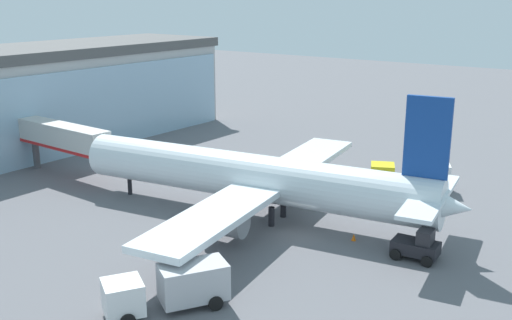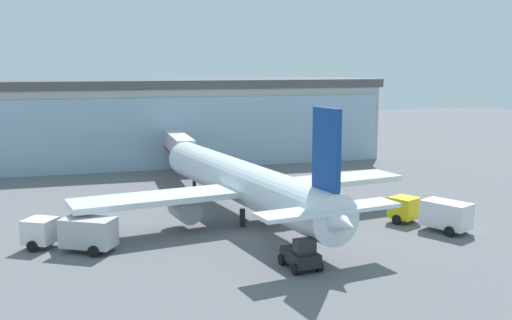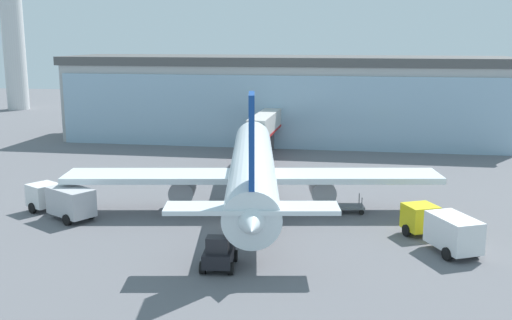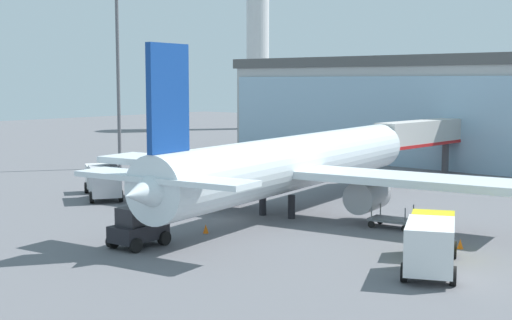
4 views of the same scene
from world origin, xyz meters
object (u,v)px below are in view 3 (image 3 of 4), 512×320
(safety_cone_wingtip, at_px, (420,221))
(airplane, at_px, (252,170))
(control_tower, at_px, (11,3))
(catering_truck, at_px, (62,200))
(fuel_truck, at_px, (442,228))
(safety_cone_nose, at_px, (238,239))
(jet_bridge, at_px, (266,124))
(pushback_tug, at_px, (219,254))
(baggage_cart, at_px, (347,207))

(safety_cone_wingtip, bearing_deg, airplane, 169.14)
(control_tower, relative_size, airplane, 0.97)
(catering_truck, bearing_deg, fuel_truck, -154.11)
(catering_truck, distance_m, safety_cone_nose, 16.21)
(jet_bridge, relative_size, safety_cone_nose, 23.96)
(control_tower, bearing_deg, pushback_tug, -53.87)
(control_tower, xyz_separation_m, pushback_tug, (58.75, -80.49, -20.55))
(safety_cone_wingtip, bearing_deg, baggage_cart, 155.85)
(fuel_truck, xyz_separation_m, pushback_tug, (-14.90, -6.04, -0.49))
(catering_truck, height_order, fuel_truck, same)
(fuel_truck, height_order, pushback_tug, fuel_truck)
(catering_truck, distance_m, fuel_truck, 30.26)
(catering_truck, bearing_deg, safety_cone_nose, -163.15)
(airplane, relative_size, safety_cone_wingtip, 63.62)
(airplane, distance_m, safety_cone_nose, 9.46)
(control_tower, relative_size, safety_cone_nose, 61.40)
(jet_bridge, distance_m, baggage_cart, 25.38)
(jet_bridge, height_order, control_tower, control_tower)
(jet_bridge, bearing_deg, safety_cone_nose, -173.82)
(catering_truck, height_order, safety_cone_wingtip, catering_truck)
(control_tower, height_order, fuel_truck, control_tower)
(catering_truck, bearing_deg, pushback_tug, -179.51)
(jet_bridge, bearing_deg, control_tower, 55.49)
(fuel_truck, distance_m, safety_cone_nose, 14.57)
(control_tower, distance_m, baggage_cart, 96.85)
(fuel_truck, relative_size, safety_cone_wingtip, 13.74)
(airplane, relative_size, fuel_truck, 4.63)
(safety_cone_nose, bearing_deg, safety_cone_wingtip, 24.53)
(jet_bridge, relative_size, control_tower, 0.39)
(jet_bridge, distance_m, fuel_truck, 35.14)
(control_tower, xyz_separation_m, safety_cone_nose, (59.16, -75.39, -21.24))
(control_tower, relative_size, fuel_truck, 4.47)
(baggage_cart, bearing_deg, control_tower, -52.08)
(safety_cone_nose, bearing_deg, jet_bridge, 93.46)
(jet_bridge, bearing_deg, baggage_cart, -154.11)
(control_tower, height_order, catering_truck, control_tower)
(baggage_cart, bearing_deg, jet_bridge, -74.14)
(safety_cone_nose, bearing_deg, airplane, 91.50)
(fuel_truck, relative_size, safety_cone_nose, 13.74)
(jet_bridge, distance_m, safety_cone_wingtip, 30.27)
(jet_bridge, xyz_separation_m, safety_cone_wingtip, (15.60, -25.66, -3.84))
(catering_truck, height_order, baggage_cart, catering_truck)
(jet_bridge, distance_m, safety_cone_nose, 32.19)
(control_tower, xyz_separation_m, baggage_cart, (67.11, -66.59, -21.02))
(catering_truck, relative_size, pushback_tug, 2.22)
(baggage_cart, xyz_separation_m, safety_cone_wingtip, (5.72, -2.56, -0.23))
(catering_truck, bearing_deg, baggage_cart, -136.90)
(jet_bridge, relative_size, pushback_tug, 3.99)
(airplane, relative_size, catering_truck, 4.76)
(catering_truck, distance_m, pushback_tug, 17.86)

